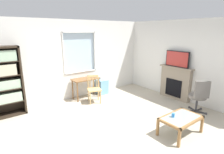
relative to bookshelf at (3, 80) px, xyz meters
The scene contains 12 objects.
ground 3.37m from the bookshelf, 46.11° to the right, with size 6.53×6.10×0.02m, color #B2A893.
wall_back_with_window 2.23m from the bookshelf, ahead, with size 5.53×0.15×2.68m.
wall_right 5.55m from the bookshelf, 24.58° to the right, with size 0.12×5.30×2.68m, color silver.
bookshelf is the anchor object (origin of this frame).
desk_under_window 2.47m from the bookshelf, ahead, with size 0.95×0.47×0.71m.
wooden_chair 2.59m from the bookshelf, 14.28° to the right, with size 0.53×0.52×0.90m.
plastic_drawer_unit 3.23m from the bookshelf, ahead, with size 0.35×0.40×0.53m, color #72ADDB.
fireplace 5.31m from the bookshelf, 22.43° to the right, with size 0.26×1.20×1.13m.
tv 5.28m from the bookshelf, 22.50° to the right, with size 0.06×0.85×0.53m.
office_chair 5.41m from the bookshelf, 35.56° to the right, with size 0.62×0.61×1.00m.
coffee_table 4.63m from the bookshelf, 48.90° to the right, with size 0.96×0.59×0.42m.
sippy_cup 4.44m from the bookshelf, 49.26° to the right, with size 0.07×0.07×0.09m, color #337FD6.
Camera 1 is at (-2.70, -3.16, 2.32)m, focal length 28.85 mm.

